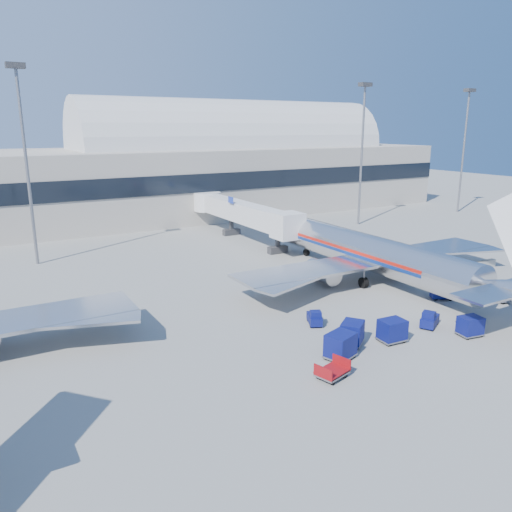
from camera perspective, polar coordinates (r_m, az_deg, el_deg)
ground at (r=44.83m, az=8.08°, el=-6.30°), size 260.00×260.00×0.00m
terminal at (r=89.97m, az=-22.15°, el=8.18°), size 170.00×28.15×21.00m
airliner_main at (r=53.52m, az=13.68°, el=0.16°), size 32.00×37.26×12.07m
jetbridge_near at (r=72.96m, az=-2.06°, el=5.13°), size 4.40×27.50×6.25m
mast_west at (r=63.05m, az=-25.05°, el=12.26°), size 2.00×1.20×22.60m
mast_east at (r=84.24m, az=12.10°, el=13.51°), size 2.00×1.20×22.60m
mast_far_east at (r=102.63m, az=22.82°, el=12.85°), size 2.00×1.20×22.60m
barrier_near at (r=58.29m, az=20.95°, el=-1.76°), size 3.00×0.55×0.90m
barrier_mid at (r=60.84m, az=22.92°, el=-1.29°), size 3.00×0.55×0.90m
barrier_far at (r=63.45m, az=24.74°, el=-0.86°), size 3.00×0.55×0.90m
tug_lead at (r=43.26m, az=19.20°, el=-6.86°), size 2.45×2.00×1.43m
tug_right at (r=50.43m, az=20.39°, el=-4.00°), size 2.23×1.90×1.31m
tug_left at (r=41.64m, az=6.71°, el=-7.03°), size 1.78×2.24×1.31m
cart_train_a at (r=39.49m, az=15.30°, el=-8.17°), size 2.09×1.66×1.75m
cart_train_b at (r=38.33m, az=10.93°, el=-8.60°), size 2.53×2.43×1.77m
cart_train_c at (r=35.96m, az=9.63°, el=-10.04°), size 2.53×2.21×1.88m
cart_solo_near at (r=42.55m, az=23.28°, el=-7.34°), size 1.98×1.63×1.57m
cart_solo_far at (r=52.13m, az=26.70°, el=-3.61°), size 2.44×2.08×1.85m
cart_open_red at (r=33.58m, az=8.71°, el=-12.99°), size 2.44×2.00×0.57m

